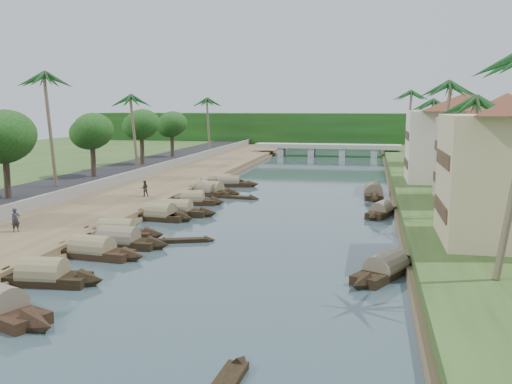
# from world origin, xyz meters

# --- Properties ---
(ground) EXTENTS (220.00, 220.00, 0.00)m
(ground) POSITION_xyz_m (0.00, 0.00, 0.00)
(ground) COLOR #33484D
(ground) RESTS_ON ground
(left_bank) EXTENTS (10.00, 180.00, 0.80)m
(left_bank) POSITION_xyz_m (-16.00, 20.00, 0.40)
(left_bank) COLOR brown
(left_bank) RESTS_ON ground
(right_bank) EXTENTS (16.00, 180.00, 1.20)m
(right_bank) POSITION_xyz_m (19.00, 20.00, 0.60)
(right_bank) COLOR #2D441B
(right_bank) RESTS_ON ground
(road) EXTENTS (8.00, 180.00, 1.40)m
(road) POSITION_xyz_m (-24.50, 20.00, 0.70)
(road) COLOR black
(road) RESTS_ON ground
(retaining_wall) EXTENTS (0.40, 180.00, 1.10)m
(retaining_wall) POSITION_xyz_m (-20.20, 20.00, 1.35)
(retaining_wall) COLOR gray
(retaining_wall) RESTS_ON left_bank
(treeline) EXTENTS (120.00, 14.00, 8.00)m
(treeline) POSITION_xyz_m (0.00, 100.00, 4.00)
(treeline) COLOR #16350E
(treeline) RESTS_ON ground
(bridge) EXTENTS (28.00, 4.00, 2.40)m
(bridge) POSITION_xyz_m (0.00, 72.00, 1.72)
(bridge) COLOR #A5A69C
(bridge) RESTS_ON ground
(building_mid) EXTENTS (14.11, 14.11, 9.70)m
(building_mid) POSITION_xyz_m (19.99, 14.00, 6.13)
(building_mid) COLOR #CB9E8F
(building_mid) RESTS_ON right_bank
(building_far) EXTENTS (15.59, 15.59, 10.20)m
(building_far) POSITION_xyz_m (18.99, 28.00, 6.38)
(building_far) COLOR silver
(building_far) RESTS_ON right_bank
(building_distant) EXTENTS (12.62, 12.62, 9.20)m
(building_distant) POSITION_xyz_m (19.99, 48.00, 5.88)
(building_distant) COLOR #CFB58B
(building_distant) RESTS_ON right_bank
(sampan_1) EXTENTS (7.28, 2.20, 2.15)m
(sampan_1) POSITION_xyz_m (-9.13, -12.40, 0.41)
(sampan_1) COLOR black
(sampan_1) RESTS_ON ground
(sampan_2) EXTENTS (7.80, 2.40, 2.05)m
(sampan_2) POSITION_xyz_m (-9.14, -6.66, 0.41)
(sampan_2) COLOR black
(sampan_2) RESTS_ON ground
(sampan_3) EXTENTS (7.77, 1.98, 2.10)m
(sampan_3) POSITION_xyz_m (-8.67, -3.75, 0.41)
(sampan_3) COLOR black
(sampan_3) RESTS_ON ground
(sampan_4) EXTENTS (7.57, 2.53, 2.13)m
(sampan_4) POSITION_xyz_m (-9.98, -1.29, 0.41)
(sampan_4) COLOR black
(sampan_4) RESTS_ON ground
(sampan_5) EXTENTS (6.52, 2.32, 2.07)m
(sampan_5) POSITION_xyz_m (-9.28, 5.81, 0.41)
(sampan_5) COLOR black
(sampan_5) RESTS_ON ground
(sampan_6) EXTENTS (6.49, 4.54, 2.01)m
(sampan_6) POSITION_xyz_m (-9.39, 6.73, 0.41)
(sampan_6) COLOR black
(sampan_6) RESTS_ON ground
(sampan_7) EXTENTS (7.87, 1.94, 2.10)m
(sampan_7) POSITION_xyz_m (-8.59, 8.13, 0.41)
(sampan_7) COLOR black
(sampan_7) RESTS_ON ground
(sampan_8) EXTENTS (6.66, 2.47, 2.05)m
(sampan_8) POSITION_xyz_m (-8.87, 13.80, 0.41)
(sampan_8) COLOR black
(sampan_8) RESTS_ON ground
(sampan_9) EXTENTS (7.18, 4.88, 1.92)m
(sampan_9) POSITION_xyz_m (-9.27, 20.16, 0.41)
(sampan_9) COLOR black
(sampan_9) RESTS_ON ground
(sampan_10) EXTENTS (6.80, 2.17, 1.89)m
(sampan_10) POSITION_xyz_m (-10.23, 21.27, 0.41)
(sampan_10) COLOR black
(sampan_10) RESTS_ON ground
(sampan_11) EXTENTS (7.84, 3.55, 2.21)m
(sampan_11) POSITION_xyz_m (-8.94, 20.38, 0.42)
(sampan_11) COLOR black
(sampan_11) RESTS_ON ground
(sampan_12) EXTENTS (7.77, 2.50, 1.87)m
(sampan_12) POSITION_xyz_m (-8.52, 27.02, 0.40)
(sampan_12) COLOR black
(sampan_12) RESTS_ON ground
(sampan_13) EXTENTS (7.80, 2.76, 2.11)m
(sampan_13) POSITION_xyz_m (-9.78, 27.69, 0.41)
(sampan_13) COLOR black
(sampan_13) RESTS_ON ground
(sampan_14) EXTENTS (4.91, 7.72, 1.96)m
(sampan_14) POSITION_xyz_m (9.48, -7.16, 0.41)
(sampan_14) COLOR black
(sampan_14) RESTS_ON ground
(sampan_15) EXTENTS (3.38, 6.53, 1.80)m
(sampan_15) POSITION_xyz_m (9.50, 11.54, 0.40)
(sampan_15) COLOR black
(sampan_15) RESTS_ON ground
(sampan_16) EXTENTS (2.09, 9.15, 2.22)m
(sampan_16) POSITION_xyz_m (8.83, 22.72, 0.42)
(sampan_16) COLOR black
(sampan_16) RESTS_ON ground
(canoe_1) EXTENTS (4.42, 2.19, 0.72)m
(canoe_1) POSITION_xyz_m (-4.56, -1.52, 0.10)
(canoe_1) COLOR black
(canoe_1) RESTS_ON ground
(canoe_2) EXTENTS (6.23, 1.70, 0.90)m
(canoe_2) POSITION_xyz_m (-5.95, 18.50, 0.10)
(canoe_2) COLOR black
(canoe_2) RESTS_ON ground
(palm_1) EXTENTS (3.20, 3.20, 10.63)m
(palm_1) POSITION_xyz_m (16.00, 5.87, 10.07)
(palm_1) COLOR #74634D
(palm_1) RESTS_ON ground
(palm_2) EXTENTS (3.20, 3.20, 12.28)m
(palm_2) POSITION_xyz_m (15.00, 19.11, 11.67)
(palm_2) COLOR #74634D
(palm_2) RESTS_ON ground
(palm_3) EXTENTS (3.20, 3.20, 10.75)m
(palm_3) POSITION_xyz_m (16.00, 36.92, 10.19)
(palm_3) COLOR #74634D
(palm_3) RESTS_ON ground
(palm_5) EXTENTS (3.20, 3.20, 13.15)m
(palm_5) POSITION_xyz_m (-24.00, 13.96, 12.70)
(palm_5) COLOR #74634D
(palm_5) RESTS_ON ground
(palm_6) EXTENTS (3.20, 3.20, 11.13)m
(palm_6) POSITION_xyz_m (-22.00, 30.66, 10.76)
(palm_6) COLOR #74634D
(palm_6) RESTS_ON ground
(palm_7) EXTENTS (3.20, 3.20, 12.31)m
(palm_7) POSITION_xyz_m (14.00, 54.12, 11.69)
(palm_7) COLOR #74634D
(palm_7) RESTS_ON ground
(palm_8) EXTENTS (3.20, 3.20, 11.14)m
(palm_8) POSITION_xyz_m (-20.50, 60.20, 10.76)
(palm_8) COLOR #74634D
(palm_8) RESTS_ON ground
(tree_2) EXTENTS (5.42, 5.42, 7.82)m
(tree_2) POSITION_xyz_m (-24.00, 6.05, 6.91)
(tree_2) COLOR #3F3224
(tree_2) RESTS_ON ground
(tree_3) EXTENTS (4.75, 4.75, 7.32)m
(tree_3) POSITION_xyz_m (-24.00, 22.57, 6.68)
(tree_3) COLOR #3F3224
(tree_3) RESTS_ON ground
(tree_4) EXTENTS (4.81, 4.81, 7.68)m
(tree_4) POSITION_xyz_m (-24.00, 37.43, 7.00)
(tree_4) COLOR #3F3224
(tree_4) RESTS_ON ground
(tree_5) EXTENTS (4.66, 4.66, 7.26)m
(tree_5) POSITION_xyz_m (-24.00, 50.16, 6.65)
(tree_5) COLOR #3F3224
(tree_5) RESTS_ON ground
(tree_6) EXTENTS (4.99, 4.99, 6.75)m
(tree_6) POSITION_xyz_m (24.00, 29.22, 5.83)
(tree_6) COLOR #3F3224
(tree_6) RESTS_ON ground
(person_near) EXTENTS (0.68, 0.75, 1.72)m
(person_near) POSITION_xyz_m (-16.37, -4.07, 1.66)
(person_near) COLOR #2A2830
(person_near) RESTS_ON left_bank
(person_far) EXTENTS (0.97, 0.91, 1.59)m
(person_far) POSITION_xyz_m (-13.66, 13.14, 1.59)
(person_far) COLOR #332B24
(person_far) RESTS_ON left_bank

